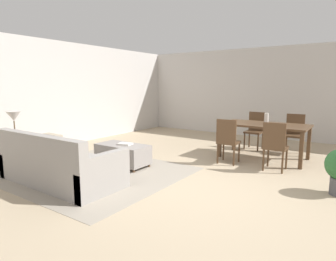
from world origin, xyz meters
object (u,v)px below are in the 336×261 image
Objects in this scene: dining_chair_far_right at (294,131)px; ottoman_table at (123,154)px; dining_chair_near_right at (275,144)px; vase_centerpiece at (266,118)px; side_table at (16,145)px; dining_table at (264,128)px; book_on_ottoman at (125,144)px; couch at (59,166)px; dining_chair_far_left at (255,128)px; table_lamp at (14,117)px; dining_chair_near_left at (228,139)px.

ottoman_table is at bearing -130.11° from dining_chair_far_right.
vase_centerpiece is (-0.43, 0.89, 0.36)m from dining_chair_near_right.
side_table is 0.63× the size of dining_chair_far_right.
dining_chair_near_right reaches higher than dining_table.
dining_table reaches higher than book_on_ottoman.
dining_chair_far_right reaches higher than book_on_ottoman.
vase_centerpiece is 0.89× the size of book_on_ottoman.
couch is 8.27× the size of book_on_ottoman.
vase_centerpiece is at bearing -117.00° from dining_chair_far_right.
dining_chair_far_left is (1.80, 4.38, 0.23)m from couch.
dining_chair_far_right is at bearing 58.25° from couch.
book_on_ottoman is (-2.09, -2.20, -0.43)m from vase_centerpiece.
side_table is 2.23× the size of book_on_ottoman.
couch is at bearing -1.86° from side_table.
dining_chair_far_left reaches higher than side_table.
couch is 1.55m from table_lamp.
dining_chair_far_right is at bearing 62.52° from dining_table.
book_on_ottoman is at bearing 81.59° from couch.
couch is at bearing -96.42° from ottoman_table.
dining_chair_near_left is 1.00× the size of dining_chair_near_right.
dining_table is 0.99m from dining_chair_far_right.
side_table is (-1.53, -1.30, 0.21)m from ottoman_table.
table_lamp reaches higher than vase_centerpiece.
dining_chair_far_right reaches higher than side_table.
side_table is 4.87m from dining_chair_near_right.
dining_chair_near_left reaches higher than dining_table.
couch is 4.10× the size of table_lamp.
dining_chair_near_right is at bearing 27.49° from book_on_ottoman.
dining_chair_far_left is (-0.46, 0.85, -0.16)m from dining_table.
side_table is 5.97m from dining_chair_far_right.
table_lamp reaches higher than dining_chair_near_right.
table_lamp is 5.40m from dining_chair_far_left.
dining_chair_near_left reaches higher than side_table.
dining_chair_near_left is at bearing 55.85° from couch.
couch reaches higher than dining_table.
dining_chair_near_right is at bearing 32.70° from table_lamp.
dining_chair_far_right is at bearing 46.72° from side_table.
couch is at bearing -135.50° from dining_chair_near_right.
dining_chair_far_right is 3.94m from book_on_ottoman.
dining_chair_near_left is 1.97m from dining_chair_far_right.
couch is 2.34× the size of dining_chair_far_right.
couch is 4.28m from vase_centerpiece.
vase_centerpiece reaches higher than dining_chair_near_right.
side_table is at bearing -139.57° from ottoman_table.
dining_chair_far_right is (4.09, 4.35, 0.06)m from side_table.
ottoman_table is 0.21m from book_on_ottoman.
ottoman_table is 2.91m from dining_chair_near_right.
ottoman_table is 2.02× the size of table_lamp.
dining_table is 1.00m from dining_chair_near_left.
table_lamp is 5.05m from dining_table.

